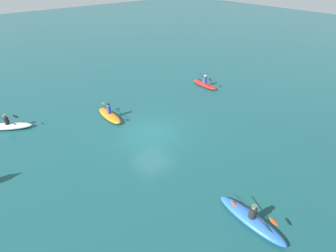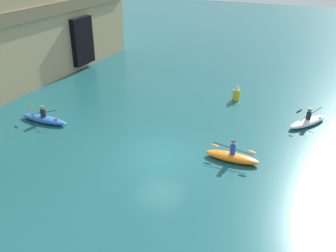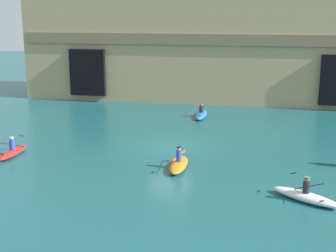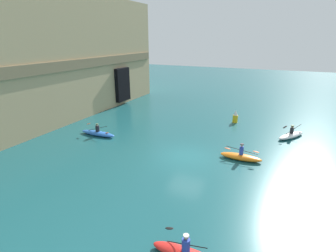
{
  "view_description": "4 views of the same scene",
  "coord_description": "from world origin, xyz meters",
  "px_view_note": "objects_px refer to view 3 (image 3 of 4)",
  "views": [
    {
      "loc": [
        8.64,
        12.24,
        10.01
      ],
      "look_at": [
        0.64,
        2.61,
        2.11
      ],
      "focal_mm": 28.0,
      "sensor_mm": 36.0,
      "label": 1
    },
    {
      "loc": [
        -15.8,
        -7.51,
        10.38
      ],
      "look_at": [
        0.99,
        0.0,
        1.37
      ],
      "focal_mm": 40.0,
      "sensor_mm": 36.0,
      "label": 2
    },
    {
      "loc": [
        4.98,
        -26.83,
        8.23
      ],
      "look_at": [
        -0.13,
        -0.09,
        1.39
      ],
      "focal_mm": 50.0,
      "sensor_mm": 36.0,
      "label": 3
    },
    {
      "loc": [
        -16.32,
        -5.91,
        8.23
      ],
      "look_at": [
        -0.43,
        1.3,
        2.31
      ],
      "focal_mm": 28.0,
      "sensor_mm": 36.0,
      "label": 4
    }
  ],
  "objects_px": {
    "kayak_orange": "(179,164)",
    "kayak_red": "(13,152)",
    "kayak_blue": "(201,114)",
    "kayak_white": "(306,196)"
  },
  "relations": [
    {
      "from": "kayak_orange",
      "to": "kayak_white",
      "type": "bearing_deg",
      "value": -117.07
    },
    {
      "from": "kayak_orange",
      "to": "kayak_red",
      "type": "bearing_deg",
      "value": 87.66
    },
    {
      "from": "kayak_orange",
      "to": "kayak_blue",
      "type": "distance_m",
      "value": 12.35
    },
    {
      "from": "kayak_orange",
      "to": "kayak_blue",
      "type": "height_order",
      "value": "kayak_orange"
    },
    {
      "from": "kayak_orange",
      "to": "kayak_white",
      "type": "xyz_separation_m",
      "value": [
        6.2,
        -3.21,
        -0.01
      ]
    },
    {
      "from": "kayak_white",
      "to": "kayak_red",
      "type": "xyz_separation_m",
      "value": [
        -15.99,
        3.67,
        -0.01
      ]
    },
    {
      "from": "kayak_red",
      "to": "kayak_blue",
      "type": "bearing_deg",
      "value": -38.69
    },
    {
      "from": "kayak_blue",
      "to": "kayak_red",
      "type": "bearing_deg",
      "value": 141.45
    },
    {
      "from": "kayak_red",
      "to": "kayak_blue",
      "type": "height_order",
      "value": "kayak_blue"
    },
    {
      "from": "kayak_white",
      "to": "kayak_blue",
      "type": "xyz_separation_m",
      "value": [
        -6.49,
        15.56,
        -0.01
      ]
    }
  ]
}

